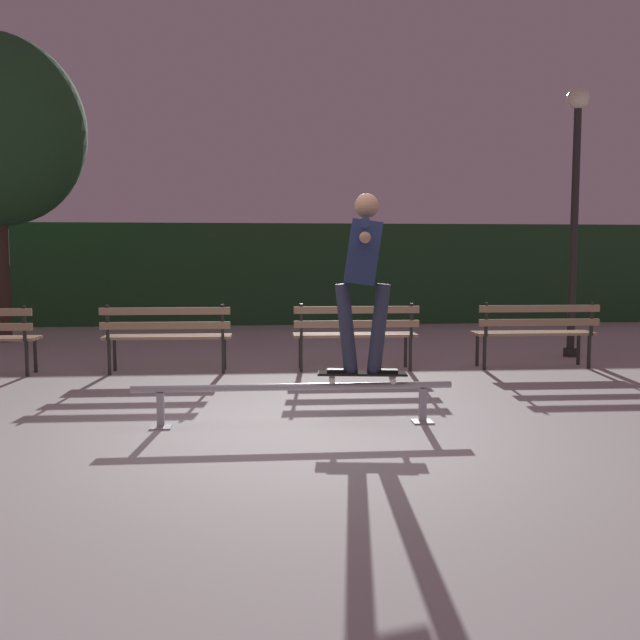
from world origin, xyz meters
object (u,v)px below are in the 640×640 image
object	(u,v)px
skateboard	(362,374)
park_bench_left_center	(167,331)
skateboarder	(363,267)
park_bench_right_center	(355,330)
lamp_post_right	(575,187)
grind_rail	(294,393)
park_bench_rightmost	(535,328)

from	to	relation	value
skateboard	park_bench_left_center	distance (m)	3.55
skateboarder	park_bench_left_center	xyz separation A→B (m)	(-2.05, 2.89, -0.84)
park_bench_right_center	lamp_post_right	world-z (taller)	lamp_post_right
skateboarder	grind_rail	bearing A→B (deg)	179.97
park_bench_rightmost	grind_rail	bearing A→B (deg)	-139.11
grind_rail	skateboarder	distance (m)	1.25
lamp_post_right	skateboard	bearing A→B (deg)	-133.35
skateboarder	park_bench_left_center	size ratio (longest dim) A/B	0.97
skateboarder	park_bench_right_center	distance (m)	3.03
park_bench_left_center	lamp_post_right	world-z (taller)	lamp_post_right
skateboard	park_bench_left_center	world-z (taller)	park_bench_left_center
skateboarder	lamp_post_right	distance (m)	5.49
park_bench_left_center	skateboard	bearing A→B (deg)	-54.69
park_bench_rightmost	lamp_post_right	xyz separation A→B (m)	(0.96, 1.02, 1.94)
grind_rail	park_bench_left_center	size ratio (longest dim) A/B	1.74
skateboarder	park_bench_left_center	distance (m)	3.65
grind_rail	park_bench_right_center	size ratio (longest dim) A/B	1.74
grind_rail	skateboard	size ratio (longest dim) A/B	3.50
skateboard	park_bench_left_center	xyz separation A→B (m)	(-2.05, 2.89, 0.10)
skateboard	park_bench_right_center	distance (m)	2.92
park_bench_rightmost	park_bench_left_center	bearing A→B (deg)	180.00
grind_rail	park_bench_rightmost	xyz separation A→B (m)	(3.34, 2.89, 0.25)
skateboard	grind_rail	bearing A→B (deg)	180.00
skateboard	lamp_post_right	distance (m)	5.76
grind_rail	park_bench_right_center	xyz separation A→B (m)	(0.95, 2.89, 0.25)
skateboard	lamp_post_right	size ratio (longest dim) A/B	0.20
skateboard	park_bench_right_center	world-z (taller)	park_bench_right_center
park_bench_rightmost	skateboard	bearing A→B (deg)	-133.42
skateboarder	skateboard	bearing A→B (deg)	172.86
grind_rail	skateboard	xyz separation A→B (m)	(0.60, 0.00, 0.15)
park_bench_right_center	skateboard	bearing A→B (deg)	-96.79
grind_rail	skateboard	world-z (taller)	skateboard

